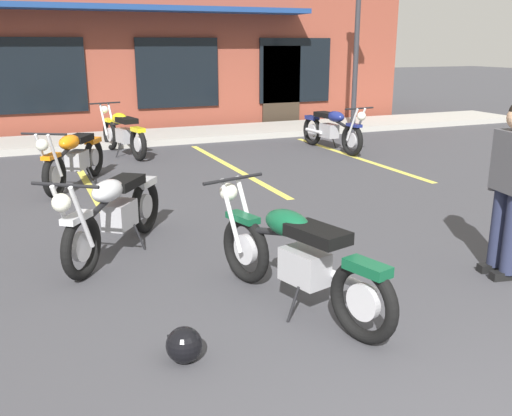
% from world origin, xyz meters
% --- Properties ---
extents(ground_plane, '(80.00, 80.00, 0.00)m').
position_xyz_m(ground_plane, '(0.00, 3.76, 0.00)').
color(ground_plane, '#3D3D42').
extents(sidewalk_kerb, '(22.00, 1.80, 0.14)m').
position_xyz_m(sidewalk_kerb, '(0.00, 11.64, 0.07)').
color(sidewalk_kerb, '#A8A59E').
rests_on(sidewalk_kerb, ground_plane).
extents(brick_storefront_building, '(16.42, 6.78, 3.74)m').
position_xyz_m(brick_storefront_building, '(0.00, 15.79, 1.88)').
color(brick_storefront_building, brown).
rests_on(brick_storefront_building, ground_plane).
extents(painted_stall_lines, '(7.85, 4.80, 0.01)m').
position_xyz_m(painted_stall_lines, '(0.00, 8.04, 0.00)').
color(painted_stall_lines, '#DBCC4C').
rests_on(painted_stall_lines, ground_plane).
extents(motorcycle_foreground_classic, '(0.93, 2.06, 0.98)m').
position_xyz_m(motorcycle_foreground_classic, '(-0.22, 2.50, 0.46)').
color(motorcycle_foreground_classic, black).
rests_on(motorcycle_foreground_classic, ground_plane).
extents(motorcycle_black_cruiser, '(0.66, 2.11, 0.98)m').
position_xyz_m(motorcycle_black_cruiser, '(3.80, 8.84, 0.46)').
color(motorcycle_black_cruiser, black).
rests_on(motorcycle_black_cruiser, ground_plane).
extents(motorcycle_blue_standard, '(1.31, 1.89, 0.98)m').
position_xyz_m(motorcycle_blue_standard, '(-1.47, 7.66, 0.46)').
color(motorcycle_blue_standard, black).
rests_on(motorcycle_blue_standard, ground_plane).
extents(motorcycle_green_cafe_racer, '(1.47, 1.80, 0.98)m').
position_xyz_m(motorcycle_green_cafe_racer, '(-1.39, 4.40, 0.46)').
color(motorcycle_green_cafe_racer, black).
rests_on(motorcycle_green_cafe_racer, ground_plane).
extents(motorcycle_orange_scrambler, '(0.83, 2.09, 0.98)m').
position_xyz_m(motorcycle_orange_scrambler, '(-0.29, 10.04, 0.46)').
color(motorcycle_orange_scrambler, black).
rests_on(motorcycle_orange_scrambler, ground_plane).
extents(person_in_shorts_foreground, '(0.33, 0.61, 1.68)m').
position_xyz_m(person_in_shorts_foreground, '(1.93, 2.35, 0.95)').
color(person_in_shorts_foreground, black).
rests_on(person_in_shorts_foreground, ground_plane).
extents(helmet_on_pavement, '(0.26, 0.26, 0.26)m').
position_xyz_m(helmet_on_pavement, '(-1.33, 2.02, 0.13)').
color(helmet_on_pavement, black).
rests_on(helmet_on_pavement, ground_plane).
extents(parking_lot_lamp_post, '(0.24, 0.76, 4.69)m').
position_xyz_m(parking_lot_lamp_post, '(5.38, 10.43, 3.06)').
color(parking_lot_lamp_post, '#2D2D33').
rests_on(parking_lot_lamp_post, ground_plane).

